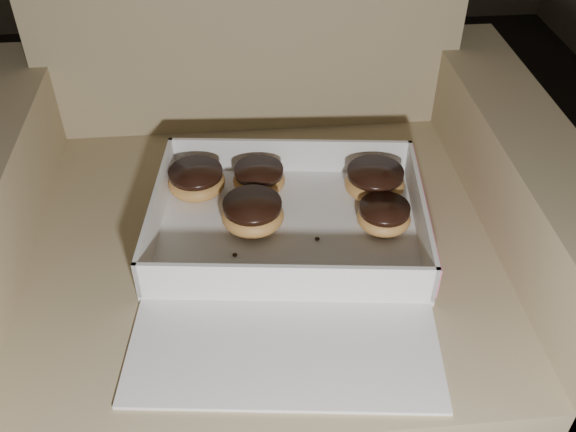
# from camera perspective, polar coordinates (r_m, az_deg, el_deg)

# --- Properties ---
(armchair) EXTENTS (0.88, 0.74, 0.92)m
(armchair) POSITION_cam_1_polar(r_m,az_deg,el_deg) (1.06, -2.40, -3.99)
(armchair) COLOR #9D8764
(armchair) RESTS_ON floor
(bakery_box) EXTENTS (0.42, 0.48, 0.06)m
(bakery_box) POSITION_cam_1_polar(r_m,az_deg,el_deg) (0.89, 0.15, -2.40)
(bakery_box) COLOR white
(bakery_box) RESTS_ON armchair
(donut_a) EXTENTS (0.09, 0.09, 0.04)m
(donut_a) POSITION_cam_1_polar(r_m,az_deg,el_deg) (0.91, -3.16, 0.21)
(donut_a) COLOR #DA9B4C
(donut_a) RESTS_ON bakery_box
(donut_b) EXTENTS (0.09, 0.09, 0.05)m
(donut_b) POSITION_cam_1_polar(r_m,az_deg,el_deg) (0.97, 7.70, 3.05)
(donut_b) COLOR #DA9B4C
(donut_b) RESTS_ON bakery_box
(donut_c) EXTENTS (0.08, 0.08, 0.04)m
(donut_c) POSITION_cam_1_polar(r_m,az_deg,el_deg) (0.92, 8.52, 0.00)
(donut_c) COLOR #DA9B4C
(donut_c) RESTS_ON bakery_box
(donut_d) EXTENTS (0.09, 0.09, 0.04)m
(donut_d) POSITION_cam_1_polar(r_m,az_deg,el_deg) (0.98, -8.12, 3.12)
(donut_d) COLOR #DA9B4C
(donut_d) RESTS_ON bakery_box
(donut_e) EXTENTS (0.08, 0.08, 0.04)m
(donut_e) POSITION_cam_1_polar(r_m,az_deg,el_deg) (0.98, -2.59, 3.37)
(donut_e) COLOR #DA9B4C
(donut_e) RESTS_ON bakery_box
(crumb_a) EXTENTS (0.01, 0.01, 0.00)m
(crumb_a) POSITION_cam_1_polar(r_m,az_deg,el_deg) (0.90, 2.61, -2.02)
(crumb_a) COLOR black
(crumb_a) RESTS_ON bakery_box
(crumb_b) EXTENTS (0.01, 0.01, 0.00)m
(crumb_b) POSITION_cam_1_polar(r_m,az_deg,el_deg) (0.88, -4.75, -3.45)
(crumb_b) COLOR black
(crumb_b) RESTS_ON bakery_box
(crumb_c) EXTENTS (0.01, 0.01, 0.00)m
(crumb_c) POSITION_cam_1_polar(r_m,az_deg,el_deg) (0.86, 0.24, -4.59)
(crumb_c) COLOR black
(crumb_c) RESTS_ON bakery_box
(crumb_d) EXTENTS (0.01, 0.01, 0.00)m
(crumb_d) POSITION_cam_1_polar(r_m,az_deg,el_deg) (0.87, -10.97, -4.84)
(crumb_d) COLOR black
(crumb_d) RESTS_ON bakery_box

